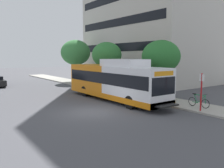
{
  "coord_description": "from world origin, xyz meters",
  "views": [
    {
      "loc": [
        -8.35,
        -13.7,
        3.89
      ],
      "look_at": [
        2.9,
        1.79,
        1.6
      ],
      "focal_mm": 37.3,
      "sensor_mm": 36.0,
      "label": 1
    }
  ],
  "objects_px": {
    "bus_stop_sign_pole": "(201,89)",
    "bicycle_parked": "(199,101)",
    "street_tree_mid_block": "(107,55)",
    "street_tree_far_block": "(76,53)",
    "transit_bus": "(114,81)",
    "street_tree_near_stop": "(161,57)"
  },
  "relations": [
    {
      "from": "bus_stop_sign_pole",
      "to": "street_tree_mid_block",
      "type": "bearing_deg",
      "value": 81.47
    },
    {
      "from": "bicycle_parked",
      "to": "street_tree_near_stop",
      "type": "xyz_separation_m",
      "value": [
        0.83,
        4.56,
        3.3
      ]
    },
    {
      "from": "street_tree_near_stop",
      "to": "street_tree_far_block",
      "type": "height_order",
      "value": "street_tree_far_block"
    },
    {
      "from": "bicycle_parked",
      "to": "street_tree_near_stop",
      "type": "relative_size",
      "value": 0.34
    },
    {
      "from": "bicycle_parked",
      "to": "street_tree_far_block",
      "type": "distance_m",
      "value": 22.24
    },
    {
      "from": "bus_stop_sign_pole",
      "to": "street_tree_near_stop",
      "type": "bearing_deg",
      "value": 71.39
    },
    {
      "from": "street_tree_near_stop",
      "to": "street_tree_mid_block",
      "type": "xyz_separation_m",
      "value": [
        0.37,
        9.11,
        0.2
      ]
    },
    {
      "from": "transit_bus",
      "to": "bicycle_parked",
      "type": "xyz_separation_m",
      "value": [
        3.0,
        -6.48,
        -1.14
      ]
    },
    {
      "from": "bicycle_parked",
      "to": "street_tree_far_block",
      "type": "bearing_deg",
      "value": 86.97
    },
    {
      "from": "street_tree_far_block",
      "to": "bicycle_parked",
      "type": "bearing_deg",
      "value": -93.03
    },
    {
      "from": "bus_stop_sign_pole",
      "to": "street_tree_far_block",
      "type": "xyz_separation_m",
      "value": [
        2.13,
        22.66,
        2.79
      ]
    },
    {
      "from": "transit_bus",
      "to": "street_tree_mid_block",
      "type": "distance_m",
      "value": 8.65
    },
    {
      "from": "bus_stop_sign_pole",
      "to": "bicycle_parked",
      "type": "height_order",
      "value": "bus_stop_sign_pole"
    },
    {
      "from": "transit_bus",
      "to": "street_tree_mid_block",
      "type": "height_order",
      "value": "street_tree_mid_block"
    },
    {
      "from": "transit_bus",
      "to": "street_tree_near_stop",
      "type": "xyz_separation_m",
      "value": [
        3.83,
        -1.92,
        2.16
      ]
    },
    {
      "from": "bicycle_parked",
      "to": "street_tree_near_stop",
      "type": "bearing_deg",
      "value": 79.69
    },
    {
      "from": "bus_stop_sign_pole",
      "to": "street_tree_far_block",
      "type": "bearing_deg",
      "value": 84.62
    },
    {
      "from": "bicycle_parked",
      "to": "street_tree_mid_block",
      "type": "xyz_separation_m",
      "value": [
        1.2,
        13.67,
        3.5
      ]
    },
    {
      "from": "street_tree_mid_block",
      "to": "street_tree_far_block",
      "type": "bearing_deg",
      "value": 90.26
    },
    {
      "from": "transit_bus",
      "to": "bicycle_parked",
      "type": "height_order",
      "value": "transit_bus"
    },
    {
      "from": "bicycle_parked",
      "to": "street_tree_near_stop",
      "type": "distance_m",
      "value": 5.69
    },
    {
      "from": "bicycle_parked",
      "to": "street_tree_mid_block",
      "type": "bearing_deg",
      "value": 85.0
    }
  ]
}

